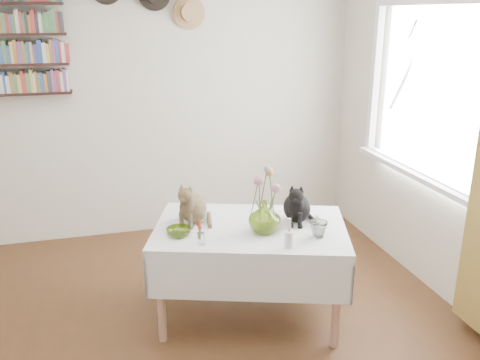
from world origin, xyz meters
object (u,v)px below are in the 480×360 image
object	(u,v)px
tabby_cat	(193,200)
black_cat	(297,201)
bookshelf_unit	(2,39)
dining_table	(250,249)
flower_vase	(264,217)

from	to	relation	value
tabby_cat	black_cat	xyz separation A→B (m)	(0.69, -0.18, -0.00)
black_cat	bookshelf_unit	xyz separation A→B (m)	(-1.97, 1.60, 1.01)
dining_table	flower_vase	xyz separation A→B (m)	(0.06, -0.12, 0.28)
tabby_cat	flower_vase	world-z (taller)	tabby_cat
black_cat	bookshelf_unit	world-z (taller)	bookshelf_unit
bookshelf_unit	black_cat	bearing A→B (deg)	-39.20
dining_table	tabby_cat	size ratio (longest dim) A/B	4.83
black_cat	bookshelf_unit	size ratio (longest dim) A/B	0.30
black_cat	bookshelf_unit	distance (m)	2.73
tabby_cat	bookshelf_unit	xyz separation A→B (m)	(-1.28, 1.43, 1.01)
dining_table	black_cat	xyz separation A→B (m)	(0.33, 0.01, 0.32)
black_cat	flower_vase	xyz separation A→B (m)	(-0.27, -0.12, -0.04)
black_cat	tabby_cat	bearing A→B (deg)	-169.03
dining_table	tabby_cat	world-z (taller)	tabby_cat
bookshelf_unit	tabby_cat	bearing A→B (deg)	-48.04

